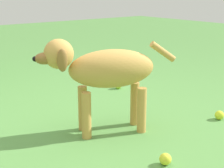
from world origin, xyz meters
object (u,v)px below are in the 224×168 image
Objects in this scene: tennis_ball_0 at (165,159)px; tennis_ball_1 at (118,85)px; dog at (104,71)px; tennis_ball_2 at (219,115)px.

tennis_ball_0 is 1.00× the size of tennis_ball_1.
tennis_ball_2 is at bearing 179.27° from dog.
tennis_ball_0 and tennis_ball_2 have the same top height.
tennis_ball_2 is at bearing -164.43° from tennis_ball_0.
tennis_ball_2 is at bearing 93.42° from tennis_ball_1.
tennis_ball_1 is (-0.72, -0.73, -0.38)m from dog.
tennis_ball_1 is (-0.74, -1.30, 0.00)m from tennis_ball_0.
tennis_ball_0 is at bearing 15.57° from tennis_ball_2.
dog is at bearing -91.75° from tennis_ball_0.
tennis_ball_1 is 1.00× the size of tennis_ball_2.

